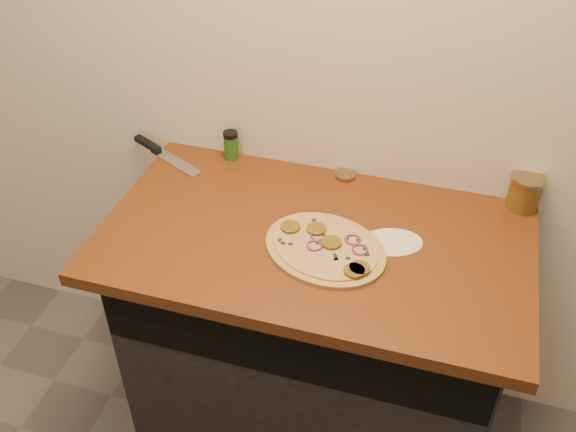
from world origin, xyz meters
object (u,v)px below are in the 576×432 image
(chefs_knife, at_px, (161,152))
(spice_shaker, at_px, (231,145))
(pizza, at_px, (326,248))
(salsa_jar, at_px, (525,192))

(chefs_knife, distance_m, spice_shaker, 0.24)
(chefs_knife, bearing_deg, pizza, -25.84)
(pizza, bearing_deg, salsa_jar, 35.16)
(pizza, height_order, spice_shaker, spice_shaker)
(pizza, distance_m, chefs_knife, 0.71)
(pizza, distance_m, salsa_jar, 0.62)
(pizza, height_order, chefs_knife, pizza)
(salsa_jar, bearing_deg, pizza, -144.84)
(pizza, relative_size, salsa_jar, 4.16)
(chefs_knife, xyz_separation_m, salsa_jar, (1.15, 0.05, 0.05))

